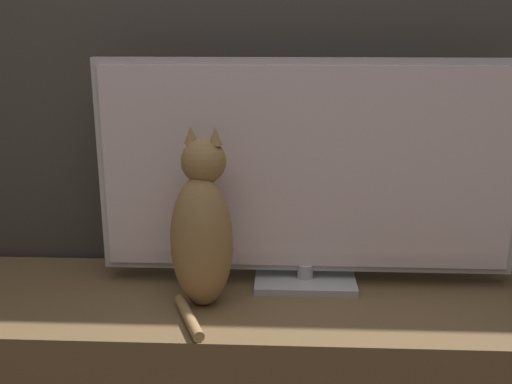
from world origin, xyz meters
name	(u,v)px	position (x,y,z in m)	size (l,w,h in m)	color
tv_stand	(239,369)	(0.00, 0.93, 0.22)	(1.59, 0.50, 0.45)	brown
tv	(308,174)	(0.18, 1.02, 0.77)	(1.13, 0.17, 0.63)	#B7B7BC
cat	(202,231)	(-0.09, 0.89, 0.65)	(0.19, 0.30, 0.47)	#997547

